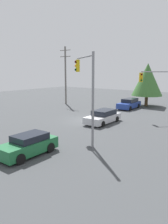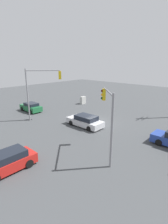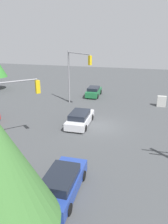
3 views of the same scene
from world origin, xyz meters
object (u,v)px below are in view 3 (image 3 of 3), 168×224
(sedan_blue, at_px, (62,183))
(electrical_cabinet, at_px, (161,101))
(sedan_silver, at_px, (80,118))
(traffic_signal_cross, at_px, (9,102))
(sedan_green, at_px, (94,92))
(traffic_signal_main, at_px, (76,69))

(sedan_blue, xyz_separation_m, electrical_cabinet, (6.76, 18.48, -0.03))
(sedan_silver, bearing_deg, sedan_blue, -80.22)
(sedan_silver, relative_size, traffic_signal_cross, 0.83)
(electrical_cabinet, bearing_deg, sedan_silver, -135.85)
(sedan_green, height_order, traffic_signal_cross, traffic_signal_cross)
(traffic_signal_cross, bearing_deg, sedan_green, 34.70)
(sedan_green, height_order, electrical_cabinet, sedan_green)
(sedan_silver, bearing_deg, sedan_green, 94.81)
(traffic_signal_main, bearing_deg, sedan_blue, -39.47)
(traffic_signal_cross, bearing_deg, traffic_signal_main, 36.25)
(sedan_green, bearing_deg, sedan_blue, -82.77)
(traffic_signal_main, xyz_separation_m, traffic_signal_cross, (-1.81, -12.05, -0.76))
(sedan_blue, bearing_deg, traffic_signal_cross, 143.56)
(sedan_silver, distance_m, traffic_signal_cross, 7.90)
(sedan_blue, relative_size, electrical_cabinet, 3.44)
(sedan_green, distance_m, traffic_signal_main, 6.42)
(sedan_silver, height_order, electrical_cabinet, sedan_silver)
(sedan_silver, bearing_deg, traffic_signal_main, 109.34)
(traffic_signal_main, height_order, electrical_cabinet, traffic_signal_main)
(electrical_cabinet, bearing_deg, traffic_signal_cross, -131.08)
(traffic_signal_cross, xyz_separation_m, electrical_cabinet, (12.45, 14.28, -3.27))
(sedan_blue, height_order, sedan_green, sedan_blue)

